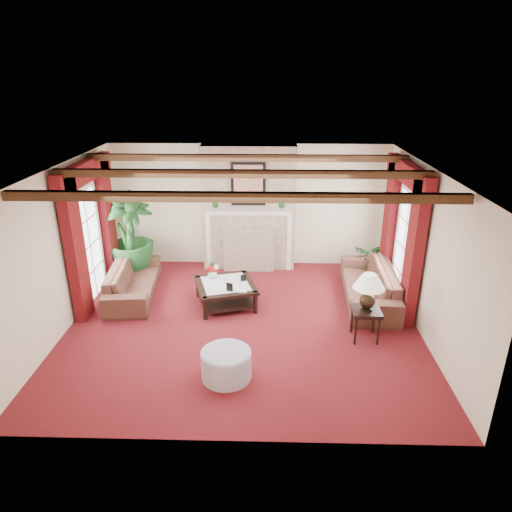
{
  "coord_description": "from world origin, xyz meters",
  "views": [
    {
      "loc": [
        0.42,
        -6.96,
        4.1
      ],
      "look_at": [
        0.21,
        0.4,
        1.11
      ],
      "focal_mm": 32.0,
      "sensor_mm": 36.0,
      "label": 1
    }
  ],
  "objects_px": {
    "ottoman": "(226,365)",
    "coffee_table": "(226,294)",
    "sofa_right": "(369,279)",
    "sofa_left": "(133,276)",
    "potted_palm": "(131,254)",
    "side_table": "(365,324)"
  },
  "relations": [
    {
      "from": "ottoman",
      "to": "sofa_right",
      "type": "bearing_deg",
      "value": 44.67
    },
    {
      "from": "potted_palm",
      "to": "coffee_table",
      "type": "xyz_separation_m",
      "value": [
        2.12,
        -1.27,
        -0.29
      ]
    },
    {
      "from": "coffee_table",
      "to": "side_table",
      "type": "distance_m",
      "value": 2.64
    },
    {
      "from": "sofa_right",
      "to": "side_table",
      "type": "relative_size",
      "value": 4.3
    },
    {
      "from": "sofa_right",
      "to": "coffee_table",
      "type": "distance_m",
      "value": 2.75
    },
    {
      "from": "ottoman",
      "to": "side_table",
      "type": "bearing_deg",
      "value": 26.69
    },
    {
      "from": "sofa_left",
      "to": "coffee_table",
      "type": "xyz_separation_m",
      "value": [
        1.85,
        -0.36,
        -0.19
      ]
    },
    {
      "from": "potted_palm",
      "to": "ottoman",
      "type": "xyz_separation_m",
      "value": [
        2.33,
        -3.49,
        -0.29
      ]
    },
    {
      "from": "sofa_right",
      "to": "ottoman",
      "type": "distance_m",
      "value": 3.55
    },
    {
      "from": "coffee_table",
      "to": "ottoman",
      "type": "xyz_separation_m",
      "value": [
        0.21,
        -2.22,
        -0.0
      ]
    },
    {
      "from": "potted_palm",
      "to": "sofa_left",
      "type": "bearing_deg",
      "value": -73.19
    },
    {
      "from": "sofa_right",
      "to": "coffee_table",
      "type": "bearing_deg",
      "value": -80.81
    },
    {
      "from": "sofa_left",
      "to": "potted_palm",
      "type": "xyz_separation_m",
      "value": [
        -0.28,
        0.91,
        0.1
      ]
    },
    {
      "from": "sofa_left",
      "to": "side_table",
      "type": "xyz_separation_m",
      "value": [
        4.23,
        -1.48,
        -0.14
      ]
    },
    {
      "from": "sofa_left",
      "to": "coffee_table",
      "type": "relative_size",
      "value": 2.04
    },
    {
      "from": "sofa_left",
      "to": "ottoman",
      "type": "xyz_separation_m",
      "value": [
        2.05,
        -2.57,
        -0.2
      ]
    },
    {
      "from": "coffee_table",
      "to": "ottoman",
      "type": "height_order",
      "value": "coffee_table"
    },
    {
      "from": "side_table",
      "to": "sofa_right",
      "type": "bearing_deg",
      "value": 76.34
    },
    {
      "from": "sofa_right",
      "to": "coffee_table",
      "type": "height_order",
      "value": "sofa_right"
    },
    {
      "from": "ottoman",
      "to": "coffee_table",
      "type": "bearing_deg",
      "value": 95.32
    },
    {
      "from": "coffee_table",
      "to": "ottoman",
      "type": "relative_size",
      "value": 1.45
    },
    {
      "from": "sofa_right",
      "to": "potted_palm",
      "type": "bearing_deg",
      "value": -98.17
    }
  ]
}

